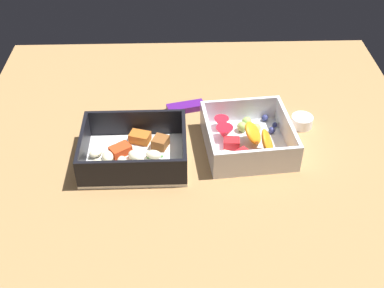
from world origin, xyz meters
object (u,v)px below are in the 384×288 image
at_px(pasta_container, 135,152).
at_px(candy_bar, 186,107).
at_px(paper_cup_liner, 302,121).
at_px(fruit_bowl, 247,138).

xyz_separation_m(pasta_container, candy_bar, (0.09, 0.14, -0.01)).
xyz_separation_m(pasta_container, paper_cup_liner, (0.30, 0.09, -0.01)).
distance_m(candy_bar, paper_cup_liner, 0.22).
distance_m(pasta_container, fruit_bowl, 0.19).
bearing_deg(fruit_bowl, pasta_container, -171.22).
bearing_deg(candy_bar, pasta_container, -121.32).
bearing_deg(fruit_bowl, paper_cup_liner, 28.06).
bearing_deg(paper_cup_liner, fruit_bowl, -151.94).
bearing_deg(candy_bar, paper_cup_liner, -15.28).
bearing_deg(candy_bar, fruit_bowl, -48.25).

